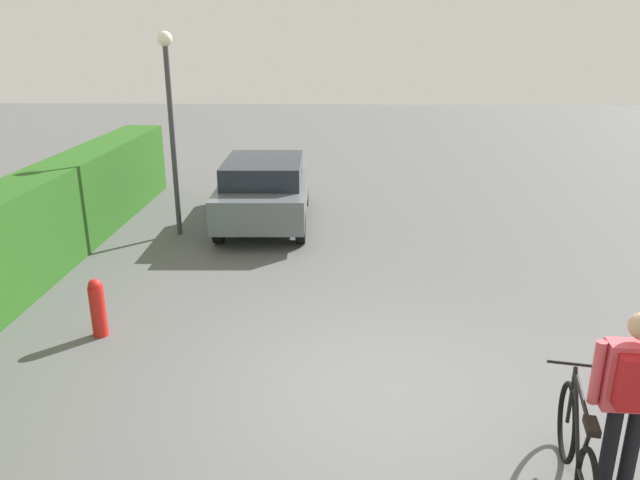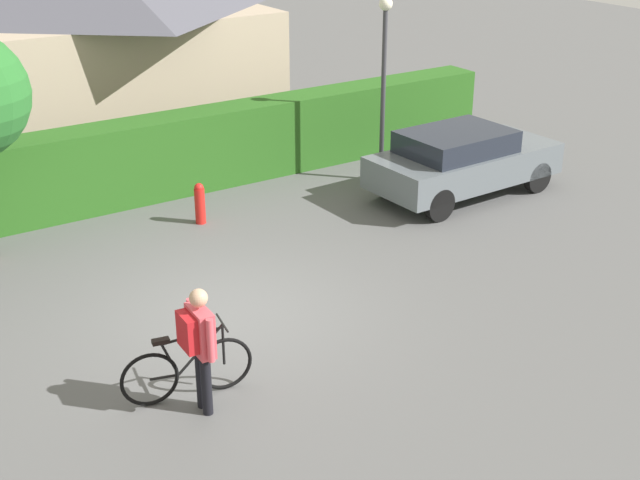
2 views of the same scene
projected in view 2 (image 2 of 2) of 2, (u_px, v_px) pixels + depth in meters
The scene contains 8 objects.
ground_plane at pixel (231, 312), 13.42m from camera, with size 60.00×60.00×0.00m, color #575757.
hedge_row at pixel (101, 168), 17.18m from camera, with size 18.94×0.90×1.64m, color #275B1B.
house_distant at pixel (104, 41), 21.67m from camera, with size 7.59×6.24×4.41m.
parked_car_near at pixel (462, 160), 17.81m from camera, with size 4.10×1.88×1.41m.
bicycle at pixel (188, 369), 11.16m from camera, with size 1.72×0.53×1.01m.
person_rider at pixel (198, 339), 10.62m from camera, with size 0.37×0.68×1.72m.
street_lamp at pixel (384, 64), 17.94m from camera, with size 0.28×0.28×3.90m.
fire_hydrant at pixel (200, 203), 16.55m from camera, with size 0.20×0.20×0.81m.
Camera 2 is at (-5.37, -10.63, 6.43)m, focal length 48.76 mm.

